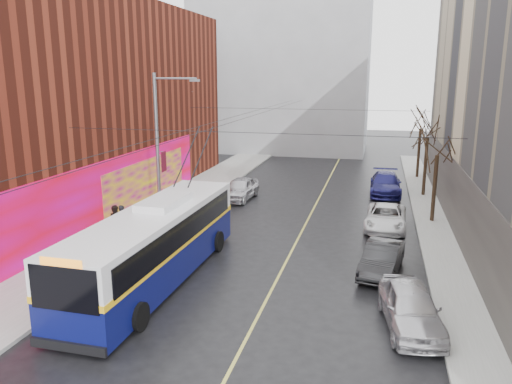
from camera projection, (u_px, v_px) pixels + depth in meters
ground at (207, 331)px, 17.73m from camera, size 140.00×140.00×0.00m
sidewalk_left at (149, 221)px, 30.92m from camera, size 4.00×60.00×0.15m
sidewalk_right at (438, 242)px, 26.94m from camera, size 2.00×60.00×0.15m
lane_line at (306, 223)px, 30.61m from camera, size 0.12×50.00×0.01m
building_left at (47, 104)px, 33.09m from camera, size 12.11×36.00×14.00m
building_far at (283, 74)px, 59.59m from camera, size 20.50×12.10×18.00m
streetlight_pole at (160, 150)px, 27.50m from camera, size 2.65×0.60×9.00m
catenary_wires at (245, 119)px, 30.85m from camera, size 18.00×60.00×0.22m
tree_near at (438, 142)px, 29.60m from camera, size 3.20×3.20×6.40m
tree_mid at (428, 126)px, 36.16m from camera, size 3.20×3.20×6.68m
tree_far at (421, 120)px, 42.80m from camera, size 3.20×3.20×6.57m
puddle at (79, 305)px, 19.70m from camera, size 2.53×3.73×0.01m
pigeons_flying at (222, 102)px, 26.07m from camera, size 4.13×1.11×0.99m
trolleybus at (155, 243)px, 21.73m from camera, size 3.24×13.13×6.19m
parked_car_a at (411, 307)px, 17.82m from camera, size 2.55×4.83×1.57m
parked_car_b at (382, 259)px, 22.74m from camera, size 2.20×4.48×1.41m
parked_car_c at (386, 217)px, 29.40m from camera, size 2.51×5.08×1.38m
parked_car_d at (386, 184)px, 37.92m from camera, size 2.33×5.60×1.62m
following_car at (240, 189)px, 36.40m from camera, size 2.17×4.74×1.58m
pedestrian_a at (123, 222)px, 27.10m from camera, size 0.63×0.78×1.87m
pedestrian_b at (116, 222)px, 27.12m from camera, size 0.91×1.06×1.87m
pedestrian_c at (157, 216)px, 28.43m from camera, size 1.29×1.29×1.79m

